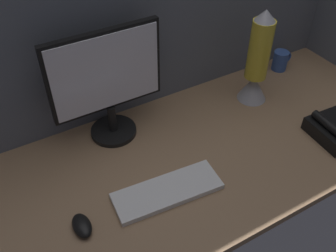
% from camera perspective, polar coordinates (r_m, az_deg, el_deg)
% --- Properties ---
extents(ground_plane, '(1.80, 0.80, 0.03)m').
position_cam_1_polar(ground_plane, '(1.51, 6.38, -2.94)').
color(ground_plane, '#8C6B4C').
extents(cubicle_wall_back, '(1.80, 0.05, 0.74)m').
position_cam_1_polar(cubicle_wall_back, '(1.55, -0.76, 15.96)').
color(cubicle_wall_back, '#565B66').
rests_on(cubicle_wall_back, ground_plane).
extents(monitor, '(0.42, 0.18, 0.44)m').
position_cam_1_polar(monitor, '(1.41, -9.03, 6.57)').
color(monitor, black).
rests_on(monitor, ground_plane).
extents(keyboard, '(0.38, 0.16, 0.02)m').
position_cam_1_polar(keyboard, '(1.32, -0.09, -9.60)').
color(keyboard, silver).
rests_on(keyboard, ground_plane).
extents(mouse, '(0.06, 0.10, 0.03)m').
position_cam_1_polar(mouse, '(1.26, -12.62, -14.19)').
color(mouse, black).
rests_on(mouse, ground_plane).
extents(mug_ceramic_blue, '(0.10, 0.07, 0.09)m').
position_cam_1_polar(mug_ceramic_blue, '(1.95, 16.31, 9.30)').
color(mug_ceramic_blue, '#38569E').
rests_on(mug_ceramic_blue, ground_plane).
extents(lava_lamp, '(0.13, 0.13, 0.41)m').
position_cam_1_polar(lava_lamp, '(1.65, 13.03, 8.88)').
color(lava_lamp, '#A5A5AD').
rests_on(lava_lamp, ground_plane).
extents(desk_phone, '(0.18, 0.20, 0.09)m').
position_cam_1_polar(desk_phone, '(1.63, 23.49, -0.58)').
color(desk_phone, black).
rests_on(desk_phone, ground_plane).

